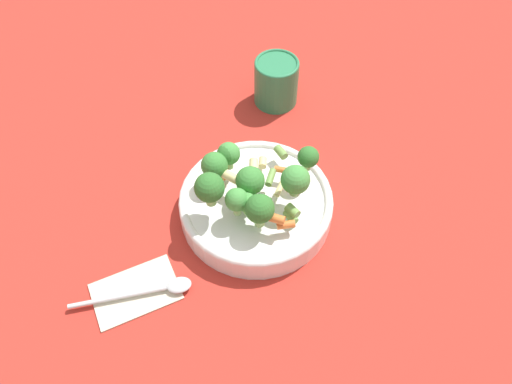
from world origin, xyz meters
name	(u,v)px	position (x,y,z in m)	size (l,w,h in m)	color
ground_plane	(256,213)	(0.00, 0.00, 0.00)	(3.00, 3.00, 0.00)	#B72D23
bowl	(256,204)	(0.00, 0.00, 0.02)	(0.24, 0.24, 0.05)	white
pasta_salad	(247,181)	(-0.01, 0.00, 0.09)	(0.19, 0.16, 0.08)	#8CB766
cup	(276,81)	(0.06, 0.26, 0.05)	(0.08, 0.08, 0.09)	#2D7F51
napkin	(135,291)	(-0.19, -0.12, 0.00)	(0.14, 0.12, 0.01)	beige
spoon	(154,290)	(-0.16, -0.13, 0.01)	(0.18, 0.04, 0.01)	silver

